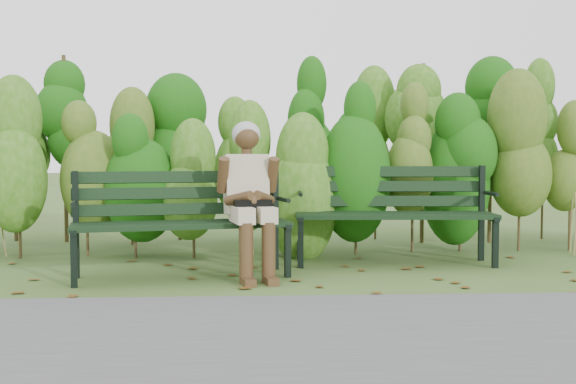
{
  "coord_description": "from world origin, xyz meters",
  "views": [
    {
      "loc": [
        -0.34,
        -6.07,
        1.09
      ],
      "look_at": [
        0.0,
        0.35,
        0.75
      ],
      "focal_mm": 42.0,
      "sensor_mm": 36.0,
      "label": 1
    }
  ],
  "objects": [
    {
      "name": "seated_woman",
      "position": [
        -0.37,
        0.0,
        0.79
      ],
      "size": [
        0.59,
        0.87,
        1.41
      ],
      "color": "#B9B193",
      "rests_on": "ground"
    },
    {
      "name": "hedge_band",
      "position": [
        0.0,
        1.86,
        1.26
      ],
      "size": [
        11.04,
        1.67,
        2.42
      ],
      "color": "#47381E",
      "rests_on": "ground"
    },
    {
      "name": "bench_left",
      "position": [
        -0.99,
        0.07,
        0.57
      ],
      "size": [
        2.01,
        1.01,
        0.96
      ],
      "color": "black",
      "rests_on": "ground"
    },
    {
      "name": "ground",
      "position": [
        0.0,
        0.0,
        0.0
      ],
      "size": [
        80.0,
        80.0,
        0.0
      ],
      "primitive_type": "plane",
      "color": "#3B551D"
    },
    {
      "name": "footpath",
      "position": [
        0.0,
        -2.2,
        0.01
      ],
      "size": [
        60.0,
        2.5,
        0.01
      ],
      "primitive_type": "cube",
      "color": "#474749",
      "rests_on": "ground"
    },
    {
      "name": "leaf_litter",
      "position": [
        -0.12,
        -0.24,
        0.0
      ],
      "size": [
        5.93,
        2.22,
        0.01
      ],
      "color": "#583712",
      "rests_on": "ground"
    },
    {
      "name": "bench_right",
      "position": [
        1.1,
        0.74,
        0.59
      ],
      "size": [
        2.02,
        0.75,
        1.0
      ],
      "color": "black",
      "rests_on": "ground"
    }
  ]
}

